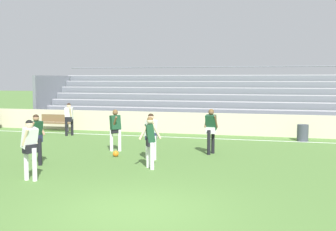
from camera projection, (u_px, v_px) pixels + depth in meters
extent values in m
plane|color=#517A38|center=(133.00, 211.00, 9.02)|extent=(160.00, 160.00, 0.00)
cube|color=white|center=(214.00, 139.00, 19.90)|extent=(44.00, 0.12, 0.01)
cube|color=beige|center=(219.00, 124.00, 21.27)|extent=(48.00, 0.16, 1.10)
cube|color=#B2B2B7|center=(220.00, 125.00, 22.20)|extent=(22.15, 0.36, 0.08)
cube|color=slate|center=(219.00, 129.00, 22.02)|extent=(22.15, 0.04, 0.38)
cube|color=#B2B2B7|center=(221.00, 117.00, 22.76)|extent=(22.15, 0.36, 0.08)
cube|color=slate|center=(221.00, 121.00, 22.59)|extent=(22.15, 0.04, 0.38)
cube|color=#B2B2B7|center=(223.00, 109.00, 23.32)|extent=(22.15, 0.36, 0.08)
cube|color=slate|center=(222.00, 113.00, 23.15)|extent=(22.15, 0.04, 0.38)
cube|color=#B2B2B7|center=(224.00, 102.00, 23.89)|extent=(22.15, 0.36, 0.08)
cube|color=slate|center=(224.00, 106.00, 23.71)|extent=(22.15, 0.04, 0.38)
cube|color=#B2B2B7|center=(226.00, 95.00, 24.45)|extent=(22.15, 0.36, 0.08)
cube|color=slate|center=(225.00, 98.00, 24.28)|extent=(22.15, 0.04, 0.38)
cube|color=#B2B2B7|center=(227.00, 88.00, 25.02)|extent=(22.15, 0.36, 0.08)
cube|color=slate|center=(227.00, 91.00, 24.84)|extent=(22.15, 0.04, 0.38)
cube|color=#B2B2B7|center=(229.00, 82.00, 25.58)|extent=(22.15, 0.36, 0.08)
cube|color=slate|center=(228.00, 85.00, 25.40)|extent=(22.15, 0.04, 0.38)
cube|color=#B2B2B7|center=(230.00, 76.00, 26.14)|extent=(22.15, 0.36, 0.08)
cube|color=slate|center=(229.00, 79.00, 25.97)|extent=(22.15, 0.04, 0.38)
cube|color=slate|center=(55.00, 99.00, 27.03)|extent=(0.20, 4.70, 3.04)
cylinder|color=slate|center=(230.00, 67.00, 26.34)|extent=(22.15, 0.06, 0.06)
cube|color=brown|center=(55.00, 123.00, 22.70)|extent=(1.80, 0.40, 0.06)
cube|color=brown|center=(56.00, 118.00, 22.85)|extent=(1.80, 0.05, 0.40)
cylinder|color=#47474C|center=(42.00, 127.00, 22.92)|extent=(0.07, 0.07, 0.45)
cylinder|color=#47474C|center=(68.00, 128.00, 22.52)|extent=(0.07, 0.07, 0.45)
cylinder|color=#3D424C|center=(303.00, 133.00, 19.13)|extent=(0.51, 0.51, 0.76)
cylinder|color=white|center=(154.00, 148.00, 14.66)|extent=(0.13, 0.13, 0.84)
cylinder|color=white|center=(147.00, 148.00, 14.75)|extent=(0.13, 0.13, 0.84)
cube|color=#232847|center=(151.00, 136.00, 14.67)|extent=(0.37, 0.42, 0.24)
cube|color=white|center=(151.00, 128.00, 14.65)|extent=(0.45, 0.48, 0.59)
cylinder|color=#D6A884|center=(150.00, 127.00, 14.45)|extent=(0.39, 0.27, 0.43)
cylinder|color=#D6A884|center=(152.00, 126.00, 14.84)|extent=(0.39, 0.27, 0.43)
sphere|color=#D6A884|center=(151.00, 117.00, 14.61)|extent=(0.21, 0.21, 0.21)
sphere|color=black|center=(151.00, 116.00, 14.61)|extent=(0.20, 0.20, 0.20)
cylinder|color=white|center=(111.00, 140.00, 16.45)|extent=(0.13, 0.13, 0.86)
cylinder|color=white|center=(120.00, 140.00, 16.46)|extent=(0.13, 0.13, 0.86)
cube|color=black|center=(115.00, 130.00, 16.42)|extent=(0.41, 0.41, 0.24)
cube|color=#194228|center=(115.00, 122.00, 16.39)|extent=(0.48, 0.48, 0.59)
cylinder|color=brown|center=(116.00, 121.00, 16.59)|extent=(0.32, 0.32, 0.46)
cylinder|color=brown|center=(115.00, 122.00, 16.19)|extent=(0.32, 0.32, 0.46)
sphere|color=brown|center=(115.00, 113.00, 16.36)|extent=(0.21, 0.21, 0.21)
sphere|color=brown|center=(115.00, 112.00, 16.36)|extent=(0.20, 0.20, 0.20)
cylinder|color=white|center=(148.00, 154.00, 13.41)|extent=(0.13, 0.13, 0.86)
cylinder|color=white|center=(152.00, 156.00, 13.09)|extent=(0.13, 0.13, 0.86)
cube|color=black|center=(150.00, 142.00, 13.21)|extent=(0.36, 0.42, 0.24)
cube|color=#194228|center=(150.00, 133.00, 13.19)|extent=(0.43, 0.47, 0.58)
cylinder|color=beige|center=(156.00, 131.00, 13.25)|extent=(0.31, 0.20, 0.50)
cylinder|color=beige|center=(144.00, 132.00, 13.12)|extent=(0.31, 0.20, 0.50)
sphere|color=beige|center=(150.00, 121.00, 13.15)|extent=(0.21, 0.21, 0.21)
sphere|color=brown|center=(150.00, 120.00, 13.15)|extent=(0.20, 0.20, 0.20)
cylinder|color=black|center=(40.00, 152.00, 13.73)|extent=(0.13, 0.13, 0.89)
cylinder|color=black|center=(34.00, 151.00, 13.91)|extent=(0.13, 0.13, 0.89)
cube|color=#232847|center=(37.00, 139.00, 13.78)|extent=(0.27, 0.39, 0.24)
cube|color=#194228|center=(36.00, 130.00, 13.76)|extent=(0.34, 0.42, 0.58)
cylinder|color=#A87A5B|center=(31.00, 129.00, 13.59)|extent=(0.32, 0.12, 0.50)
cylinder|color=#A87A5B|center=(41.00, 128.00, 13.92)|extent=(0.32, 0.12, 0.50)
sphere|color=#A87A5B|center=(36.00, 118.00, 13.72)|extent=(0.21, 0.21, 0.21)
sphere|color=black|center=(36.00, 117.00, 13.72)|extent=(0.20, 0.20, 0.20)
cylinder|color=black|center=(72.00, 127.00, 21.05)|extent=(0.13, 0.13, 0.84)
cylinder|color=black|center=(66.00, 127.00, 20.88)|extent=(0.13, 0.13, 0.84)
cube|color=black|center=(69.00, 119.00, 20.93)|extent=(0.39, 0.28, 0.24)
cube|color=white|center=(69.00, 113.00, 20.90)|extent=(0.43, 0.35, 0.58)
cylinder|color=beige|center=(71.00, 113.00, 20.74)|extent=(0.13, 0.28, 0.51)
cylinder|color=beige|center=(67.00, 112.00, 21.06)|extent=(0.13, 0.28, 0.51)
sphere|color=beige|center=(69.00, 106.00, 20.87)|extent=(0.21, 0.21, 0.21)
sphere|color=black|center=(69.00, 105.00, 20.86)|extent=(0.20, 0.20, 0.20)
cylinder|color=black|center=(213.00, 141.00, 15.93)|extent=(0.13, 0.13, 0.93)
cylinder|color=black|center=(209.00, 142.00, 15.65)|extent=(0.13, 0.13, 0.93)
cube|color=white|center=(211.00, 130.00, 15.75)|extent=(0.39, 0.27, 0.24)
cube|color=#194228|center=(211.00, 122.00, 15.73)|extent=(0.43, 0.39, 0.59)
cylinder|color=brown|center=(216.00, 122.00, 15.60)|extent=(0.13, 0.34, 0.49)
cylinder|color=brown|center=(206.00, 121.00, 15.85)|extent=(0.13, 0.34, 0.49)
sphere|color=brown|center=(211.00, 112.00, 15.70)|extent=(0.21, 0.21, 0.21)
sphere|color=brown|center=(211.00, 112.00, 15.69)|extent=(0.20, 0.20, 0.20)
cylinder|color=white|center=(35.00, 165.00, 11.62)|extent=(0.13, 0.13, 0.92)
cylinder|color=white|center=(26.00, 164.00, 11.73)|extent=(0.13, 0.13, 0.92)
cube|color=black|center=(30.00, 149.00, 11.64)|extent=(0.35, 0.42, 0.24)
cube|color=white|center=(30.00, 138.00, 11.61)|extent=(0.47, 0.49, 0.60)
cylinder|color=beige|center=(25.00, 138.00, 11.42)|extent=(0.32, 0.20, 0.49)
cylinder|color=beige|center=(34.00, 136.00, 11.80)|extent=(0.32, 0.20, 0.49)
sphere|color=beige|center=(29.00, 124.00, 11.58)|extent=(0.21, 0.21, 0.21)
sphere|color=black|center=(29.00, 123.00, 11.58)|extent=(0.20, 0.20, 0.20)
sphere|color=orange|center=(116.00, 154.00, 15.30)|extent=(0.22, 0.22, 0.22)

